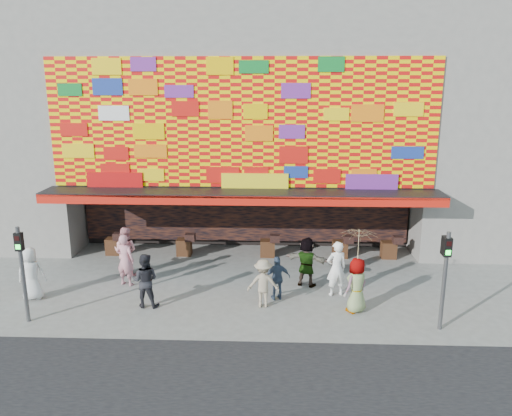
% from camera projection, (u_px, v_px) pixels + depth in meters
% --- Properties ---
extents(ground, '(90.00, 90.00, 0.00)m').
position_uv_depth(ground, '(235.00, 303.00, 16.45)').
color(ground, slate).
rests_on(ground, ground).
extents(shop_building, '(15.20, 9.40, 10.00)m').
position_uv_depth(shop_building, '(248.00, 123.00, 23.06)').
color(shop_building, gray).
rests_on(shop_building, ground).
extents(signal_left, '(0.22, 0.20, 3.00)m').
position_uv_depth(signal_left, '(22.00, 264.00, 14.77)').
color(signal_left, '#59595B').
rests_on(signal_left, ground).
extents(signal_right, '(0.22, 0.20, 3.00)m').
position_uv_depth(signal_right, '(445.00, 270.00, 14.29)').
color(signal_right, '#59595B').
rests_on(signal_right, ground).
extents(ped_a, '(0.98, 0.74, 1.81)m').
position_uv_depth(ped_a, '(31.00, 274.00, 16.56)').
color(ped_a, silver).
rests_on(ped_a, ground).
extents(ped_b, '(0.79, 0.64, 1.89)m').
position_uv_depth(ped_b, '(125.00, 260.00, 17.72)').
color(ped_b, '#C47F8C').
rests_on(ped_b, ground).
extents(ped_c, '(0.89, 0.71, 1.79)m').
position_uv_depth(ped_c, '(145.00, 280.00, 16.03)').
color(ped_c, black).
rests_on(ped_c, ground).
extents(ped_d, '(1.05, 0.62, 1.60)m').
position_uv_depth(ped_d, '(263.00, 283.00, 16.05)').
color(ped_d, gray).
rests_on(ped_d, ground).
extents(ped_e, '(0.95, 0.60, 1.51)m').
position_uv_depth(ped_e, '(277.00, 278.00, 16.59)').
color(ped_e, '#35445D').
rests_on(ped_e, ground).
extents(ped_f, '(1.74, 1.11, 1.80)m').
position_uv_depth(ped_f, '(307.00, 262.00, 17.67)').
color(ped_f, gray).
rests_on(ped_f, ground).
extents(ped_g, '(1.03, 0.98, 1.78)m').
position_uv_depth(ped_g, '(356.00, 285.00, 15.67)').
color(ped_g, gray).
rests_on(ped_g, ground).
extents(ped_h, '(0.80, 0.63, 1.92)m').
position_uv_depth(ped_h, '(336.00, 269.00, 16.86)').
color(ped_h, white).
rests_on(ped_h, ground).
extents(ped_i, '(1.01, 0.85, 1.86)m').
position_uv_depth(ped_i, '(125.00, 251.00, 18.68)').
color(ped_i, pink).
rests_on(ped_i, ground).
extents(parasol, '(1.15, 1.17, 1.98)m').
position_uv_depth(parasol, '(359.00, 245.00, 15.34)').
color(parasol, '#D1BA84').
rests_on(parasol, ground).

